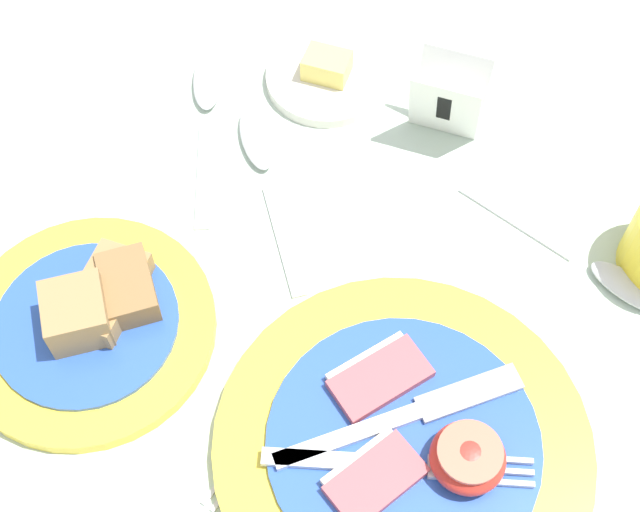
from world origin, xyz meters
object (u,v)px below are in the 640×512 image
(bread_plate, at_px, (91,320))
(teaspoon_stray, at_px, (263,163))
(butter_dish, at_px, (327,76))
(number_card, at_px, (448,99))
(teaspoon_near_cup, at_px, (600,270))
(breakfast_plate, at_px, (406,445))
(teaspoon_by_saucer, at_px, (207,104))

(bread_plate, xyz_separation_m, teaspoon_stray, (0.03, 0.19, -0.01))
(butter_dish, xyz_separation_m, number_card, (0.11, 0.00, 0.03))
(bread_plate, relative_size, number_card, 2.63)
(teaspoon_stray, bearing_deg, number_card, -89.05)
(butter_dish, bearing_deg, teaspoon_near_cup, -13.17)
(breakfast_plate, bearing_deg, teaspoon_stray, 143.48)
(teaspoon_stray, bearing_deg, teaspoon_near_cup, -125.62)
(bread_plate, relative_size, teaspoon_near_cup, 1.00)
(breakfast_plate, height_order, butter_dish, breakfast_plate)
(teaspoon_near_cup, bearing_deg, breakfast_plate, -98.23)
(breakfast_plate, relative_size, bread_plate, 1.38)
(breakfast_plate, xyz_separation_m, teaspoon_stray, (-0.22, 0.16, -0.00))
(teaspoon_stray, bearing_deg, bread_plate, 126.69)
(bread_plate, distance_m, teaspoon_near_cup, 0.40)
(breakfast_plate, distance_m, butter_dish, 0.35)
(bread_plate, height_order, number_card, number_card)
(breakfast_plate, relative_size, number_card, 3.63)
(number_card, distance_m, teaspoon_by_saucer, 0.21)
(breakfast_plate, xyz_separation_m, teaspoon_by_saucer, (-0.30, 0.19, -0.00))
(number_card, relative_size, teaspoon_by_saucer, 0.42)
(butter_dish, bearing_deg, bread_plate, -95.44)
(bread_plate, height_order, butter_dish, bread_plate)
(number_card, height_order, teaspoon_by_saucer, number_card)
(bread_plate, height_order, teaspoon_by_saucer, bread_plate)
(bread_plate, height_order, teaspoon_near_cup, bread_plate)
(butter_dish, xyz_separation_m, teaspoon_near_cup, (0.29, -0.07, -0.00))
(teaspoon_by_saucer, xyz_separation_m, teaspoon_near_cup, (0.36, 0.01, 0.00))
(teaspoon_by_saucer, height_order, teaspoon_stray, same)
(bread_plate, xyz_separation_m, butter_dish, (0.03, 0.31, -0.01))
(bread_plate, relative_size, butter_dish, 1.76)
(butter_dish, distance_m, teaspoon_by_saucer, 0.11)
(teaspoon_by_saucer, bearing_deg, teaspoon_near_cup, -119.73)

